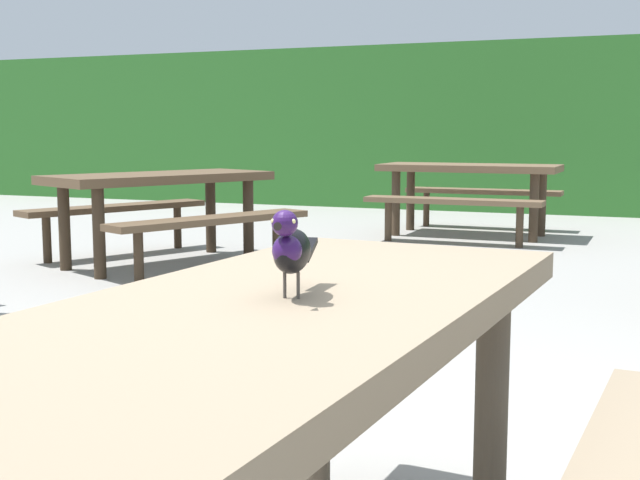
{
  "coord_description": "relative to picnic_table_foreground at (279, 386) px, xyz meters",
  "views": [
    {
      "loc": [
        0.78,
        -1.78,
        1.07
      ],
      "look_at": [
        0.1,
        -0.11,
        0.84
      ],
      "focal_mm": 46.71,
      "sensor_mm": 36.0,
      "label": 1
    }
  ],
  "objects": [
    {
      "name": "picnic_table_mid_right",
      "position": [
        -3.02,
        4.23,
        0.0
      ],
      "size": [
        2.23,
        2.25,
        0.74
      ],
      "color": "brown",
      "rests_on": "ground"
    },
    {
      "name": "picnic_table_foreground",
      "position": [
        0.0,
        0.0,
        0.0
      ],
      "size": [
        1.8,
        1.85,
        0.74
      ],
      "color": "#84725B",
      "rests_on": "ground"
    },
    {
      "name": "picnic_table_far_centre",
      "position": [
        -1.09,
        7.02,
        0.0
      ],
      "size": [
        1.81,
        1.7,
        0.74
      ],
      "color": "brown",
      "rests_on": "ground"
    },
    {
      "name": "bird_grackle",
      "position": [
        0.03,
        0.0,
        0.29
      ],
      "size": [
        0.1,
        0.29,
        0.18
      ],
      "color": "black",
      "rests_on": "picnic_table_foreground"
    },
    {
      "name": "hedge_wall",
      "position": [
        -0.08,
        10.38,
        0.57
      ],
      "size": [
        28.0,
        1.58,
        2.26
      ],
      "primitive_type": "cube",
      "color": "#2D6B28",
      "rests_on": "ground"
    }
  ]
}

